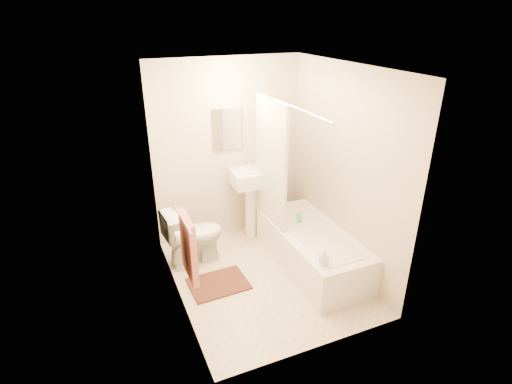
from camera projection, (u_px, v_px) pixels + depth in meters
name	position (u px, v px, depth m)	size (l,w,h in m)	color
floor	(264.00, 276.00, 4.75)	(2.40, 2.40, 0.00)	beige
ceiling	(266.00, 67.00, 3.77)	(2.40, 2.40, 0.00)	white
wall_back	(228.00, 151.00, 5.27)	(2.00, 0.02, 2.40)	beige
wall_left	(172.00, 200.00, 3.90)	(0.02, 2.40, 2.40)	beige
wall_right	(344.00, 171.00, 4.62)	(0.02, 2.40, 2.40)	beige
mirror	(228.00, 129.00, 5.13)	(0.40, 0.03, 0.55)	white
curtain_rod	(288.00, 105.00, 4.12)	(0.03, 0.03, 1.70)	silver
shower_curtain	(271.00, 163.00, 4.78)	(0.04, 0.80, 1.55)	silver
towel_bar	(183.00, 219.00, 3.75)	(0.02, 0.02, 0.60)	silver
towel	(189.00, 247.00, 3.89)	(0.06, 0.45, 0.66)	#CC7266
toilet_paper	(180.00, 236.00, 4.24)	(0.12, 0.12, 0.11)	white
toilet	(194.00, 236.00, 4.91)	(0.41, 0.74, 0.72)	white
sink	(252.00, 201.00, 5.42)	(0.55, 0.44, 1.08)	white
bathtub	(311.00, 248.00, 4.88)	(0.74, 1.68, 0.47)	white
bath_mat	(219.00, 284.00, 4.61)	(0.66, 0.49, 0.02)	#4E2C22
soap_bottle	(324.00, 257.00, 4.12)	(0.08, 0.08, 0.18)	white
scrub_brush	(299.00, 218.00, 5.06)	(0.06, 0.21, 0.04)	green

